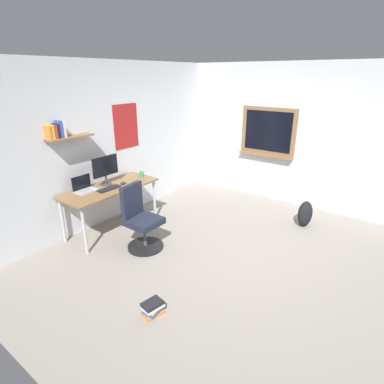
{
  "coord_description": "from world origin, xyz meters",
  "views": [
    {
      "loc": [
        -3.29,
        -1.69,
        2.39
      ],
      "look_at": [
        -0.08,
        0.71,
        0.85
      ],
      "focal_mm": 28.91,
      "sensor_mm": 36.0,
      "label": 1
    }
  ],
  "objects_px": {
    "monitor_primary": "(105,168)",
    "book_stack_on_floor": "(153,308)",
    "laptop": "(84,187)",
    "keyboard": "(109,189)",
    "office_chair": "(141,222)",
    "computer_mouse": "(123,183)",
    "desk": "(110,191)",
    "coffee_mug": "(142,174)",
    "backpack": "(305,214)"
  },
  "relations": [
    {
      "from": "monitor_primary",
      "to": "book_stack_on_floor",
      "type": "distance_m",
      "value": 2.4
    },
    {
      "from": "laptop",
      "to": "keyboard",
      "type": "relative_size",
      "value": 0.84
    },
    {
      "from": "office_chair",
      "to": "computer_mouse",
      "type": "bearing_deg",
      "value": 65.73
    },
    {
      "from": "laptop",
      "to": "monitor_primary",
      "type": "bearing_deg",
      "value": -7.22
    },
    {
      "from": "keyboard",
      "to": "laptop",
      "type": "bearing_deg",
      "value": 138.31
    },
    {
      "from": "computer_mouse",
      "to": "monitor_primary",
      "type": "bearing_deg",
      "value": 131.25
    },
    {
      "from": "office_chair",
      "to": "laptop",
      "type": "relative_size",
      "value": 3.06
    },
    {
      "from": "desk",
      "to": "coffee_mug",
      "type": "distance_m",
      "value": 0.67
    },
    {
      "from": "desk",
      "to": "coffee_mug",
      "type": "height_order",
      "value": "coffee_mug"
    },
    {
      "from": "desk",
      "to": "coffee_mug",
      "type": "relative_size",
      "value": 16.55
    },
    {
      "from": "backpack",
      "to": "book_stack_on_floor",
      "type": "height_order",
      "value": "backpack"
    },
    {
      "from": "desk",
      "to": "book_stack_on_floor",
      "type": "height_order",
      "value": "desk"
    },
    {
      "from": "laptop",
      "to": "backpack",
      "type": "bearing_deg",
      "value": -47.98
    },
    {
      "from": "office_chair",
      "to": "computer_mouse",
      "type": "relative_size",
      "value": 9.13
    },
    {
      "from": "laptop",
      "to": "computer_mouse",
      "type": "relative_size",
      "value": 2.98
    },
    {
      "from": "coffee_mug",
      "to": "book_stack_on_floor",
      "type": "relative_size",
      "value": 0.36
    },
    {
      "from": "keyboard",
      "to": "book_stack_on_floor",
      "type": "bearing_deg",
      "value": -117.9
    },
    {
      "from": "office_chair",
      "to": "laptop",
      "type": "xyz_separation_m",
      "value": [
        -0.24,
        0.91,
        0.39
      ]
    },
    {
      "from": "desk",
      "to": "computer_mouse",
      "type": "bearing_deg",
      "value": -22.0
    },
    {
      "from": "desk",
      "to": "monitor_primary",
      "type": "xyz_separation_m",
      "value": [
        0.04,
        0.11,
        0.34
      ]
    },
    {
      "from": "office_chair",
      "to": "backpack",
      "type": "distance_m",
      "value": 2.7
    },
    {
      "from": "monitor_primary",
      "to": "laptop",
      "type": "bearing_deg",
      "value": 172.78
    },
    {
      "from": "coffee_mug",
      "to": "backpack",
      "type": "relative_size",
      "value": 0.21
    },
    {
      "from": "desk",
      "to": "office_chair",
      "type": "relative_size",
      "value": 1.6
    },
    {
      "from": "office_chair",
      "to": "desk",
      "type": "bearing_deg",
      "value": 82.46
    },
    {
      "from": "keyboard",
      "to": "computer_mouse",
      "type": "bearing_deg",
      "value": -0.0
    },
    {
      "from": "keyboard",
      "to": "backpack",
      "type": "bearing_deg",
      "value": -48.69
    },
    {
      "from": "desk",
      "to": "keyboard",
      "type": "distance_m",
      "value": 0.14
    },
    {
      "from": "keyboard",
      "to": "computer_mouse",
      "type": "xyz_separation_m",
      "value": [
        0.28,
        -0.0,
        0.01
      ]
    },
    {
      "from": "coffee_mug",
      "to": "desk",
      "type": "bearing_deg",
      "value": 177.2
    },
    {
      "from": "laptop",
      "to": "monitor_primary",
      "type": "xyz_separation_m",
      "value": [
        0.38,
        -0.05,
        0.22
      ]
    },
    {
      "from": "desk",
      "to": "backpack",
      "type": "distance_m",
      "value": 3.19
    },
    {
      "from": "office_chair",
      "to": "book_stack_on_floor",
      "type": "xyz_separation_m",
      "value": [
        -0.91,
        -1.08,
        -0.33
      ]
    },
    {
      "from": "monitor_primary",
      "to": "computer_mouse",
      "type": "xyz_separation_m",
      "value": [
        0.17,
        -0.19,
        -0.25
      ]
    },
    {
      "from": "coffee_mug",
      "to": "monitor_primary",
      "type": "bearing_deg",
      "value": 167.42
    },
    {
      "from": "monitor_primary",
      "to": "keyboard",
      "type": "height_order",
      "value": "monitor_primary"
    },
    {
      "from": "computer_mouse",
      "to": "office_chair",
      "type": "bearing_deg",
      "value": -114.27
    },
    {
      "from": "laptop",
      "to": "book_stack_on_floor",
      "type": "distance_m",
      "value": 2.22
    },
    {
      "from": "laptop",
      "to": "keyboard",
      "type": "bearing_deg",
      "value": -41.69
    },
    {
      "from": "desk",
      "to": "backpack",
      "type": "xyz_separation_m",
      "value": [
        2.0,
        -2.45,
        -0.46
      ]
    },
    {
      "from": "coffee_mug",
      "to": "backpack",
      "type": "xyz_separation_m",
      "value": [
        1.34,
        -2.41,
        -0.57
      ]
    },
    {
      "from": "laptop",
      "to": "book_stack_on_floor",
      "type": "xyz_separation_m",
      "value": [
        -0.66,
        -1.99,
        -0.72
      ]
    },
    {
      "from": "desk",
      "to": "keyboard",
      "type": "height_order",
      "value": "keyboard"
    },
    {
      "from": "desk",
      "to": "computer_mouse",
      "type": "relative_size",
      "value": 14.64
    },
    {
      "from": "desk",
      "to": "computer_mouse",
      "type": "height_order",
      "value": "computer_mouse"
    },
    {
      "from": "backpack",
      "to": "monitor_primary",
      "type": "bearing_deg",
      "value": 127.56
    },
    {
      "from": "backpack",
      "to": "book_stack_on_floor",
      "type": "bearing_deg",
      "value": 168.58
    },
    {
      "from": "office_chair",
      "to": "coffee_mug",
      "type": "bearing_deg",
      "value": 43.57
    },
    {
      "from": "laptop",
      "to": "monitor_primary",
      "type": "distance_m",
      "value": 0.44
    },
    {
      "from": "computer_mouse",
      "to": "backpack",
      "type": "xyz_separation_m",
      "value": [
        1.8,
        -2.36,
        -0.54
      ]
    }
  ]
}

